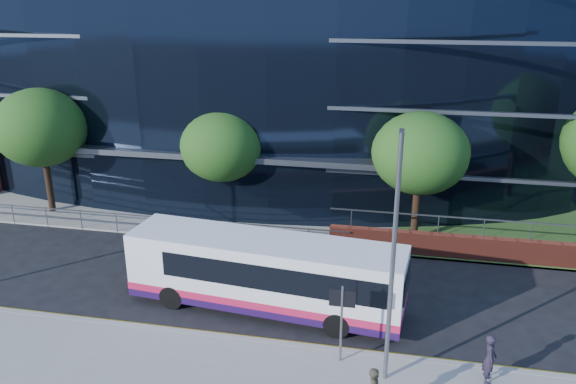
% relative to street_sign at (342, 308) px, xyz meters
% --- Properties ---
extents(ground, '(200.00, 200.00, 0.00)m').
position_rel_street_sign_xyz_m(ground, '(-4.50, 1.59, -2.15)').
color(ground, black).
rests_on(ground, ground).
extents(kerb, '(80.00, 0.25, 0.16)m').
position_rel_street_sign_xyz_m(kerb, '(-4.50, 0.59, -2.07)').
color(kerb, gray).
rests_on(kerb, ground).
extents(yellow_line_outer, '(80.00, 0.08, 0.01)m').
position_rel_street_sign_xyz_m(yellow_line_outer, '(-4.50, 0.79, -2.14)').
color(yellow_line_outer, gold).
rests_on(yellow_line_outer, ground).
extents(yellow_line_inner, '(80.00, 0.08, 0.01)m').
position_rel_street_sign_xyz_m(yellow_line_inner, '(-4.50, 0.94, -2.14)').
color(yellow_line_inner, gold).
rests_on(yellow_line_inner, ground).
extents(far_forecourt, '(50.00, 8.00, 0.10)m').
position_rel_street_sign_xyz_m(far_forecourt, '(-10.50, 12.59, -2.10)').
color(far_forecourt, gray).
rests_on(far_forecourt, ground).
extents(glass_office, '(44.00, 23.10, 16.00)m').
position_rel_street_sign_xyz_m(glass_office, '(-8.50, 22.44, 5.85)').
color(glass_office, black).
rests_on(glass_office, ground).
extents(guard_railings, '(24.00, 0.05, 1.10)m').
position_rel_street_sign_xyz_m(guard_railings, '(-12.50, 8.59, -1.33)').
color(guard_railings, slate).
rests_on(guard_railings, ground).
extents(street_sign, '(0.85, 0.09, 2.80)m').
position_rel_street_sign_xyz_m(street_sign, '(0.00, 0.00, 0.00)').
color(street_sign, slate).
rests_on(street_sign, pavement_near).
extents(tree_far_a, '(4.95, 4.95, 6.98)m').
position_rel_street_sign_xyz_m(tree_far_a, '(-17.50, 10.59, 2.71)').
color(tree_far_a, black).
rests_on(tree_far_a, ground).
extents(tree_far_b, '(4.29, 4.29, 6.05)m').
position_rel_street_sign_xyz_m(tree_far_b, '(-7.50, 11.09, 2.06)').
color(tree_far_b, black).
rests_on(tree_far_b, ground).
extents(tree_far_c, '(4.62, 4.62, 6.51)m').
position_rel_street_sign_xyz_m(tree_far_c, '(2.50, 10.59, 2.39)').
color(tree_far_c, black).
rests_on(tree_far_c, ground).
extents(streetlight_east, '(0.15, 0.77, 8.00)m').
position_rel_street_sign_xyz_m(streetlight_east, '(1.50, -0.59, 2.29)').
color(streetlight_east, slate).
rests_on(streetlight_east, pavement_near).
extents(city_bus, '(10.96, 3.57, 2.91)m').
position_rel_street_sign_xyz_m(city_bus, '(-3.18, 2.95, -0.60)').
color(city_bus, white).
rests_on(city_bus, ground).
extents(pedestrian, '(0.44, 0.63, 1.67)m').
position_rel_street_sign_xyz_m(pedestrian, '(4.67, -0.15, -1.17)').
color(pedestrian, '#231C2B').
rests_on(pedestrian, pavement_near).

